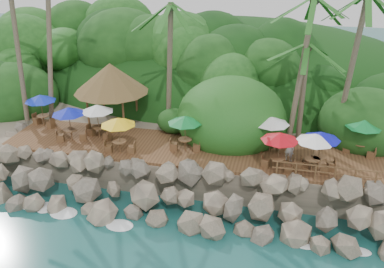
# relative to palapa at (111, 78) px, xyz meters

# --- Properties ---
(ground) EXTENTS (140.00, 140.00, 0.00)m
(ground) POSITION_rel_palapa_xyz_m (6.99, -9.35, -5.79)
(ground) COLOR #19514F
(ground) RESTS_ON ground
(land_base) EXTENTS (32.00, 25.20, 2.10)m
(land_base) POSITION_rel_palapa_xyz_m (6.99, 6.65, -4.74)
(land_base) COLOR gray
(land_base) RESTS_ON ground
(jungle_hill) EXTENTS (44.80, 28.00, 15.40)m
(jungle_hill) POSITION_rel_palapa_xyz_m (6.99, 14.15, -5.79)
(jungle_hill) COLOR #143811
(jungle_hill) RESTS_ON ground
(seawall) EXTENTS (29.00, 4.00, 2.30)m
(seawall) POSITION_rel_palapa_xyz_m (6.99, -7.35, -4.64)
(seawall) COLOR gray
(seawall) RESTS_ON ground
(terrace) EXTENTS (26.00, 5.00, 0.20)m
(terrace) POSITION_rel_palapa_xyz_m (6.99, -3.35, -3.59)
(terrace) COLOR brown
(terrace) RESTS_ON land_base
(jungle_foliage) EXTENTS (44.00, 16.00, 12.00)m
(jungle_foliage) POSITION_rel_palapa_xyz_m (6.99, 5.65, -5.79)
(jungle_foliage) COLOR #143811
(jungle_foliage) RESTS_ON ground
(foam_line) EXTENTS (25.20, 0.80, 0.06)m
(foam_line) POSITION_rel_palapa_xyz_m (6.99, -9.05, -5.76)
(foam_line) COLOR white
(foam_line) RESTS_ON ground
(palapa) EXTENTS (5.61, 5.61, 4.60)m
(palapa) POSITION_rel_palapa_xyz_m (0.00, 0.00, 0.00)
(palapa) COLOR brown
(palapa) RESTS_ON ground
(dining_clusters) EXTENTS (24.91, 5.49, 2.48)m
(dining_clusters) POSITION_rel_palapa_xyz_m (7.65, -3.43, -1.43)
(dining_clusters) COLOR brown
(dining_clusters) RESTS_ON terrace
(railing) EXTENTS (6.10, 0.10, 1.00)m
(railing) POSITION_rel_palapa_xyz_m (15.44, -5.70, -2.89)
(railing) COLOR brown
(railing) RESTS_ON terrace
(waiter) EXTENTS (0.71, 0.59, 1.66)m
(waiter) POSITION_rel_palapa_xyz_m (13.34, -3.60, -2.66)
(waiter) COLOR white
(waiter) RESTS_ON terrace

